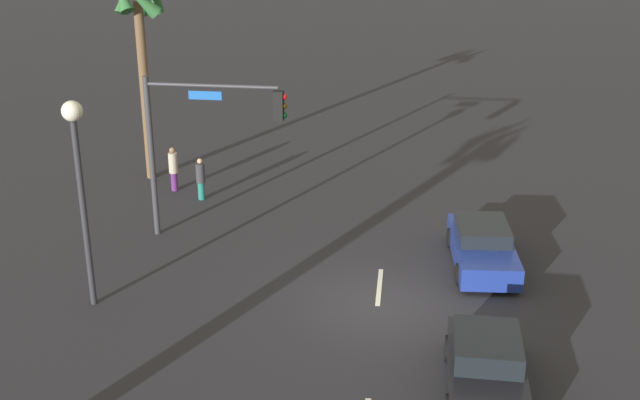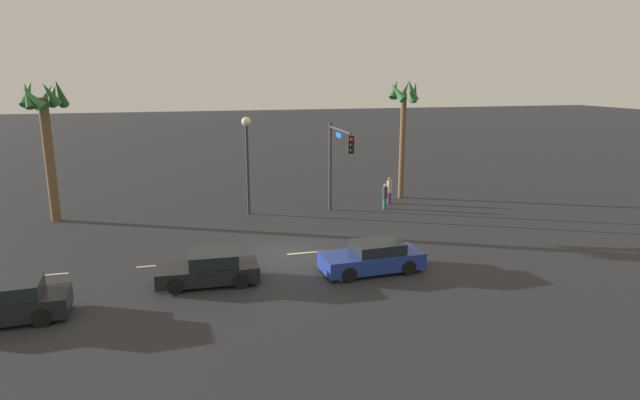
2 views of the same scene
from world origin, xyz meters
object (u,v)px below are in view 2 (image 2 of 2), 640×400
object	(u,v)px
streetlamp	(247,147)
car_0	(209,269)
car_1	(373,258)
traffic_signal	(337,155)
car_2	(4,304)
palm_tree_1	(46,121)
pedestrian_0	(389,190)
pedestrian_1	(385,196)
palm_tree_0	(404,109)

from	to	relation	value
streetlamp	car_0	bearing A→B (deg)	-105.61
car_1	streetlamp	bearing A→B (deg)	109.28
car_0	traffic_signal	distance (m)	12.46
car_1	car_2	distance (m)	14.09
palm_tree_1	car_0	bearing A→B (deg)	-56.17
car_1	pedestrian_0	size ratio (longest dim) A/B	2.51
traffic_signal	pedestrian_1	world-z (taller)	traffic_signal
car_1	pedestrian_1	bearing A→B (deg)	65.71
streetlamp	pedestrian_1	size ratio (longest dim) A/B	3.61
car_0	car_2	distance (m)	7.28
traffic_signal	pedestrian_1	bearing A→B (deg)	15.89
pedestrian_0	car_1	bearing A→B (deg)	-115.28
streetlamp	palm_tree_0	distance (m)	11.20
pedestrian_1	palm_tree_1	world-z (taller)	palm_tree_1
car_0	streetlamp	xyz separation A→B (m)	(3.02, 10.83, 3.58)
car_1	palm_tree_0	distance (m)	15.77
car_2	streetlamp	distance (m)	16.51
traffic_signal	pedestrian_0	distance (m)	5.68
car_0	pedestrian_1	world-z (taller)	pedestrian_1
palm_tree_1	streetlamp	bearing A→B (deg)	-6.72
car_1	streetlamp	distance (m)	12.45
traffic_signal	palm_tree_0	size ratio (longest dim) A/B	0.68
car_2	traffic_signal	xyz separation A→B (m)	(15.19, 10.66, 3.13)
pedestrian_0	palm_tree_0	distance (m)	5.56
car_2	pedestrian_1	world-z (taller)	pedestrian_1
traffic_signal	streetlamp	distance (m)	5.47
car_1	pedestrian_0	bearing A→B (deg)	64.72
car_1	pedestrian_1	distance (m)	11.34
car_2	car_1	bearing A→B (deg)	5.37
car_0	palm_tree_0	distance (m)	19.57
pedestrian_1	car_0	bearing A→B (deg)	-139.59
pedestrian_1	palm_tree_0	bearing A→B (deg)	49.93
car_0	traffic_signal	world-z (taller)	traffic_signal
traffic_signal	streetlamp	xyz separation A→B (m)	(-5.10, 1.92, 0.42)
car_0	pedestrian_0	xyz separation A→B (m)	(12.47, 11.22, 0.33)
palm_tree_0	pedestrian_1	bearing A→B (deg)	-130.07
traffic_signal	palm_tree_1	xyz separation A→B (m)	(-16.26, 3.24, 2.06)
car_1	traffic_signal	bearing A→B (deg)	82.92
car_0	palm_tree_0	bearing A→B (deg)	42.20
car_2	streetlamp	world-z (taller)	streetlamp
car_1	traffic_signal	world-z (taller)	traffic_signal
traffic_signal	palm_tree_1	world-z (taller)	palm_tree_1
car_0	palm_tree_1	xyz separation A→B (m)	(-8.14, 12.14, 5.22)
car_2	palm_tree_0	size ratio (longest dim) A/B	0.53
car_0	palm_tree_0	world-z (taller)	palm_tree_0
car_1	palm_tree_1	bearing A→B (deg)	140.21
palm_tree_0	palm_tree_1	size ratio (longest dim) A/B	0.99
car_1	traffic_signal	distance (m)	9.92
streetlamp	pedestrian_0	distance (m)	10.00
car_2	traffic_signal	size ratio (longest dim) A/B	0.79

